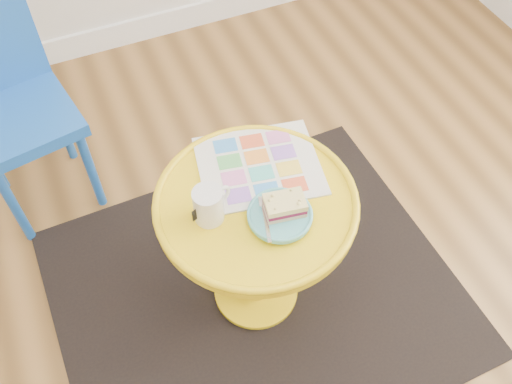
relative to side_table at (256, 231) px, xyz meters
name	(u,v)px	position (x,y,z in m)	size (l,w,h in m)	color
rug	(256,292)	(0.00, 0.00, -0.37)	(1.30, 1.10, 0.01)	black
side_table	(256,231)	(0.00, 0.00, 0.00)	(0.55, 0.55, 0.52)	yellow
chair	(7,97)	(-0.56, 0.76, 0.08)	(0.41, 0.41, 0.79)	blue
newspaper	(259,166)	(0.06, 0.11, 0.15)	(0.34, 0.28, 0.01)	silver
mug	(209,204)	(-0.13, 0.00, 0.20)	(0.11, 0.08, 0.10)	silver
plate	(280,215)	(0.03, -0.08, 0.16)	(0.17, 0.17, 0.02)	#55AFB4
cake_slice	(285,205)	(0.05, -0.07, 0.19)	(0.11, 0.08, 0.05)	#D3BC8C
fork	(265,217)	(-0.01, -0.07, 0.17)	(0.05, 0.14, 0.00)	silver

